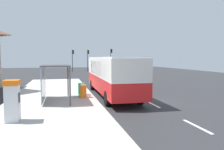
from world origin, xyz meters
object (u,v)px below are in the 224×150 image
(white_van, at_px, (107,68))
(recycling_bin_green, at_px, (81,89))
(traffic_light_median, at_px, (88,57))
(bus, at_px, (112,74))
(recycling_bin_orange, at_px, (83,91))
(bus_shelter, at_px, (51,73))
(recycling_bin_blue, at_px, (82,90))
(sedan_near, at_px, (97,68))
(ticket_machine, at_px, (12,100))
(traffic_light_far_side, at_px, (73,57))
(traffic_light_near_side, at_px, (111,57))

(white_van, bearing_deg, recycling_bin_green, -107.37)
(traffic_light_median, bearing_deg, bus, -93.60)
(white_van, distance_m, recycling_bin_green, 21.45)
(recycling_bin_orange, xyz_separation_m, bus_shelter, (-2.21, -0.80, 1.44))
(bus, relative_size, recycling_bin_green, 11.61)
(recycling_bin_green, bearing_deg, recycling_bin_blue, -90.00)
(bus, height_order, recycling_bin_blue, bus)
(bus_shelter, bearing_deg, sedan_near, 75.72)
(ticket_machine, xyz_separation_m, recycling_bin_orange, (3.80, 5.56, -0.52))
(sedan_near, bearing_deg, recycling_bin_blue, -101.23)
(sedan_near, bearing_deg, recycling_bin_green, -101.47)
(traffic_light_far_side, height_order, traffic_light_median, traffic_light_median)
(bus, distance_m, traffic_light_far_side, 32.86)
(ticket_machine, relative_size, recycling_bin_green, 2.04)
(bus, xyz_separation_m, ticket_machine, (-6.29, -6.79, -0.67))
(recycling_bin_blue, xyz_separation_m, bus_shelter, (-2.21, -1.50, 1.44))
(recycling_bin_orange, relative_size, traffic_light_near_side, 0.18)
(recycling_bin_blue, height_order, bus_shelter, bus_shelter)
(recycling_bin_blue, bearing_deg, traffic_light_far_side, 88.11)
(recycling_bin_green, bearing_deg, traffic_light_near_side, 73.05)
(white_van, xyz_separation_m, traffic_light_near_side, (3.30, 11.36, 2.11))
(bus, distance_m, traffic_light_median, 33.69)
(ticket_machine, height_order, recycling_bin_orange, ticket_machine)
(bus_shelter, bearing_deg, recycling_bin_blue, 34.13)
(recycling_bin_blue, relative_size, traffic_light_near_side, 0.18)
(white_van, distance_m, ticket_machine, 29.26)
(sedan_near, xyz_separation_m, traffic_light_median, (-1.90, 1.38, 2.53))
(recycling_bin_orange, bearing_deg, recycling_bin_green, 90.00)
(sedan_near, height_order, bus_shelter, bus_shelter)
(recycling_bin_blue, relative_size, traffic_light_far_side, 0.19)
(recycling_bin_blue, bearing_deg, sedan_near, 78.77)
(recycling_bin_blue, bearing_deg, bus, 11.94)
(traffic_light_near_side, bearing_deg, white_van, -106.19)
(bus, bearing_deg, recycling_bin_blue, -168.06)
(bus, bearing_deg, recycling_bin_orange, -153.76)
(white_van, height_order, recycling_bin_blue, white_van)
(traffic_light_far_side, bearing_deg, ticket_machine, -97.06)
(ticket_machine, height_order, traffic_light_far_side, traffic_light_far_side)
(recycling_bin_orange, bearing_deg, traffic_light_far_side, 88.15)
(ticket_machine, bearing_deg, bus, 47.19)
(white_van, distance_m, sedan_near, 11.59)
(ticket_machine, distance_m, traffic_light_near_side, 41.13)
(traffic_light_far_side, distance_m, bus_shelter, 35.00)
(recycling_bin_green, relative_size, traffic_light_near_side, 0.18)
(recycling_bin_green, distance_m, traffic_light_near_side, 33.38)
(bus, relative_size, traffic_light_near_side, 2.12)
(white_van, distance_m, traffic_light_far_side, 13.40)
(sedan_near, relative_size, traffic_light_near_side, 0.86)
(recycling_bin_orange, bearing_deg, ticket_machine, -124.35)
(recycling_bin_blue, xyz_separation_m, traffic_light_median, (4.60, 34.12, 2.66))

